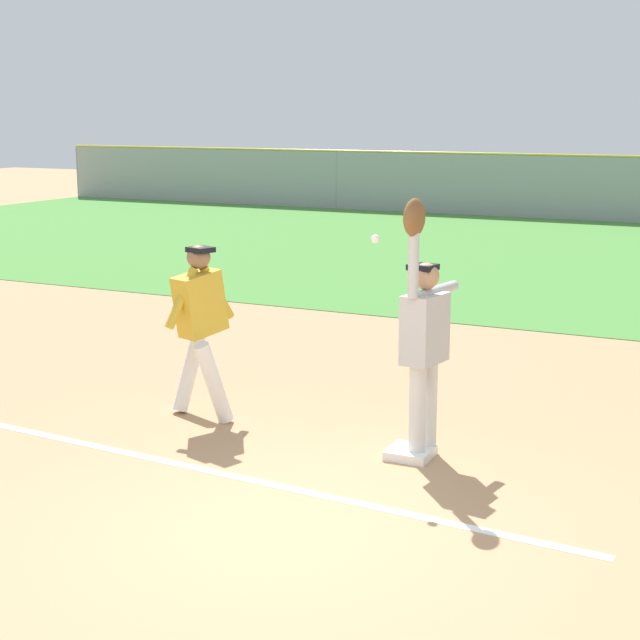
% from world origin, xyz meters
% --- Properties ---
extents(ground_plane, '(70.92, 70.92, 0.00)m').
position_xyz_m(ground_plane, '(0.00, 0.00, 0.00)').
color(ground_plane, tan).
extents(outfield_grass, '(40.30, 14.70, 0.01)m').
position_xyz_m(outfield_grass, '(0.00, 14.84, 0.01)').
color(outfield_grass, '#478438').
rests_on(outfield_grass, ground_plane).
extents(first_base, '(0.39, 0.39, 0.08)m').
position_xyz_m(first_base, '(0.24, 1.94, 0.04)').
color(first_base, white).
rests_on(first_base, ground_plane).
extents(fielder, '(0.32, 0.90, 2.28)m').
position_xyz_m(fielder, '(0.31, 1.99, 1.12)').
color(fielder, silver).
rests_on(fielder, ground_plane).
extents(runner, '(0.76, 0.83, 1.72)m').
position_xyz_m(runner, '(-2.03, 2.11, 1.00)').
color(runner, white).
rests_on(runner, ground_plane).
extents(baseball, '(0.07, 0.07, 0.07)m').
position_xyz_m(baseball, '(-0.05, 1.78, 1.93)').
color(baseball, white).
extents(parked_car_silver, '(4.59, 2.52, 1.25)m').
position_xyz_m(parked_car_silver, '(-9.73, 25.25, 0.67)').
color(parked_car_silver, '#B7B7BC').
rests_on(parked_car_silver, ground_plane).
extents(parked_car_white, '(4.46, 2.23, 1.25)m').
position_xyz_m(parked_car_white, '(-5.72, 25.49, 0.67)').
color(parked_car_white, white).
rests_on(parked_car_white, ground_plane).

